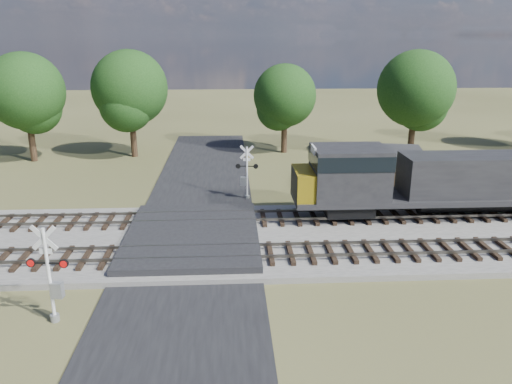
{
  "coord_description": "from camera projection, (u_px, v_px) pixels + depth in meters",
  "views": [
    {
      "loc": [
        2.08,
        -24.5,
        10.68
      ],
      "look_at": [
        3.5,
        2.0,
        2.32
      ],
      "focal_mm": 35.0,
      "sensor_mm": 36.0,
      "label": 1
    }
  ],
  "objects": [
    {
      "name": "ground",
      "position": [
        192.0,
        246.0,
        26.43
      ],
      "size": [
        160.0,
        160.0,
        0.0
      ],
      "primitive_type": "plane",
      "color": "#424323",
      "rests_on": "ground"
    },
    {
      "name": "treeline",
      "position": [
        251.0,
        88.0,
        44.72
      ],
      "size": [
        81.2,
        11.25,
        10.77
      ],
      "color": "black",
      "rests_on": "ground"
    },
    {
      "name": "track_far",
      "position": [
        249.0,
        218.0,
        29.33
      ],
      "size": [
        140.0,
        2.6,
        0.33
      ],
      "color": "black",
      "rests_on": "ballast_bed"
    },
    {
      "name": "ballast_bed",
      "position": [
        375.0,
        236.0,
        27.38
      ],
      "size": [
        140.0,
        10.0,
        0.3
      ],
      "primitive_type": "cube",
      "color": "gray",
      "rests_on": "ground"
    },
    {
      "name": "equipment_shed",
      "position": [
        388.0,
        171.0,
        35.01
      ],
      "size": [
        5.33,
        5.33,
        3.07
      ],
      "rotation": [
        0.0,
        0.0,
        -0.21
      ],
      "color": "#45301D",
      "rests_on": "ground"
    },
    {
      "name": "crossing_signal_near",
      "position": [
        52.0,
        283.0,
        18.99
      ],
      "size": [
        1.62,
        0.38,
        4.03
      ],
      "rotation": [
        0.0,
        0.0,
        -0.12
      ],
      "color": "silver",
      "rests_on": "ground"
    },
    {
      "name": "track_near",
      "position": [
        253.0,
        253.0,
        24.56
      ],
      "size": [
        140.0,
        2.6,
        0.33
      ],
      "color": "black",
      "rests_on": "ballast_bed"
    },
    {
      "name": "crossing_signal_far",
      "position": [
        246.0,
        177.0,
        33.51
      ],
      "size": [
        1.51,
        0.34,
        3.75
      ],
      "rotation": [
        0.0,
        0.0,
        3.04
      ],
      "color": "silver",
      "rests_on": "ground"
    },
    {
      "name": "road",
      "position": [
        192.0,
        245.0,
        26.42
      ],
      "size": [
        7.0,
        60.0,
        0.08
      ],
      "primitive_type": "cube",
      "color": "black",
      "rests_on": "ground"
    },
    {
      "name": "crossing_panel",
      "position": [
        193.0,
        237.0,
        26.82
      ],
      "size": [
        7.0,
        9.0,
        0.62
      ],
      "primitive_type": "cube",
      "color": "#262628",
      "rests_on": "ground"
    }
  ]
}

